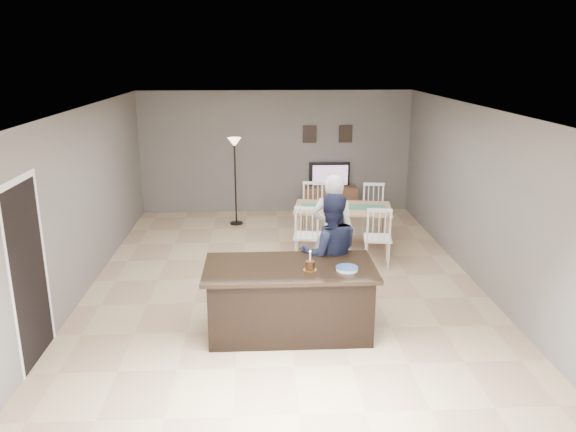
{
  "coord_description": "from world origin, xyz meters",
  "views": [
    {
      "loc": [
        -0.36,
        -8.36,
        3.46
      ],
      "look_at": [
        0.05,
        -0.3,
        1.12
      ],
      "focal_mm": 35.0,
      "sensor_mm": 36.0,
      "label": 1
    }
  ],
  "objects_px": {
    "birthday_cake": "(310,265)",
    "plate_stack": "(347,269)",
    "kitchen_island": "(290,299)",
    "floor_lamp": "(235,158)",
    "woman": "(333,233)",
    "dining_table": "(343,214)",
    "tv_console": "(330,200)",
    "television": "(330,175)",
    "man": "(330,254)"
  },
  "relations": [
    {
      "from": "plate_stack",
      "to": "dining_table",
      "type": "relative_size",
      "value": 0.13
    },
    {
      "from": "kitchen_island",
      "to": "floor_lamp",
      "type": "height_order",
      "value": "floor_lamp"
    },
    {
      "from": "television",
      "to": "woman",
      "type": "height_order",
      "value": "woman"
    },
    {
      "from": "tv_console",
      "to": "man",
      "type": "bearing_deg",
      "value": -97.06
    },
    {
      "from": "tv_console",
      "to": "plate_stack",
      "type": "height_order",
      "value": "plate_stack"
    },
    {
      "from": "television",
      "to": "dining_table",
      "type": "bearing_deg",
      "value": 88.33
    },
    {
      "from": "tv_console",
      "to": "floor_lamp",
      "type": "xyz_separation_m",
      "value": [
        -2.07,
        -0.75,
        1.11
      ]
    },
    {
      "from": "tv_console",
      "to": "man",
      "type": "height_order",
      "value": "man"
    },
    {
      "from": "tv_console",
      "to": "floor_lamp",
      "type": "distance_m",
      "value": 2.47
    },
    {
      "from": "woman",
      "to": "plate_stack",
      "type": "xyz_separation_m",
      "value": [
        -0.02,
        -1.53,
        0.03
      ]
    },
    {
      "from": "kitchen_island",
      "to": "television",
      "type": "distance_m",
      "value": 5.78
    },
    {
      "from": "woman",
      "to": "plate_stack",
      "type": "height_order",
      "value": "woman"
    },
    {
      "from": "woman",
      "to": "dining_table",
      "type": "xyz_separation_m",
      "value": [
        0.41,
        1.76,
        -0.22
      ]
    },
    {
      "from": "television",
      "to": "woman",
      "type": "xyz_separation_m",
      "value": [
        -0.48,
        -4.29,
        0.03
      ]
    },
    {
      "from": "woman",
      "to": "dining_table",
      "type": "relative_size",
      "value": 0.83
    },
    {
      "from": "birthday_cake",
      "to": "plate_stack",
      "type": "height_order",
      "value": "birthday_cake"
    },
    {
      "from": "kitchen_island",
      "to": "man",
      "type": "height_order",
      "value": "man"
    },
    {
      "from": "kitchen_island",
      "to": "woman",
      "type": "bearing_deg",
      "value": 62.07
    },
    {
      "from": "man",
      "to": "floor_lamp",
      "type": "xyz_separation_m",
      "value": [
        -1.45,
        4.27,
        0.56
      ]
    },
    {
      "from": "woman",
      "to": "floor_lamp",
      "type": "bearing_deg",
      "value": -44.17
    },
    {
      "from": "woman",
      "to": "tv_console",
      "type": "bearing_deg",
      "value": -75.25
    },
    {
      "from": "birthday_cake",
      "to": "kitchen_island",
      "type": "bearing_deg",
      "value": 150.49
    },
    {
      "from": "tv_console",
      "to": "man",
      "type": "relative_size",
      "value": 0.71
    },
    {
      "from": "plate_stack",
      "to": "dining_table",
      "type": "distance_m",
      "value": 3.32
    },
    {
      "from": "kitchen_island",
      "to": "television",
      "type": "height_order",
      "value": "television"
    },
    {
      "from": "television",
      "to": "plate_stack",
      "type": "height_order",
      "value": "television"
    },
    {
      "from": "birthday_cake",
      "to": "plate_stack",
      "type": "bearing_deg",
      "value": -4.78
    },
    {
      "from": "television",
      "to": "woman",
      "type": "relative_size",
      "value": 0.51
    },
    {
      "from": "dining_table",
      "to": "floor_lamp",
      "type": "relative_size",
      "value": 1.18
    },
    {
      "from": "dining_table",
      "to": "television",
      "type": "bearing_deg",
      "value": 96.82
    },
    {
      "from": "television",
      "to": "man",
      "type": "relative_size",
      "value": 0.54
    },
    {
      "from": "television",
      "to": "plate_stack",
      "type": "distance_m",
      "value": 5.84
    },
    {
      "from": "tv_console",
      "to": "woman",
      "type": "distance_m",
      "value": 4.29
    },
    {
      "from": "tv_console",
      "to": "birthday_cake",
      "type": "relative_size",
      "value": 4.72
    },
    {
      "from": "tv_console",
      "to": "television",
      "type": "relative_size",
      "value": 1.31
    },
    {
      "from": "kitchen_island",
      "to": "woman",
      "type": "xyz_separation_m",
      "value": [
        0.72,
        1.35,
        0.44
      ]
    },
    {
      "from": "television",
      "to": "man",
      "type": "distance_m",
      "value": 5.13
    },
    {
      "from": "kitchen_island",
      "to": "floor_lamp",
      "type": "xyz_separation_m",
      "value": [
        -0.87,
        4.82,
        0.96
      ]
    },
    {
      "from": "tv_console",
      "to": "floor_lamp",
      "type": "height_order",
      "value": "floor_lamp"
    },
    {
      "from": "birthday_cake",
      "to": "plate_stack",
      "type": "distance_m",
      "value": 0.46
    },
    {
      "from": "dining_table",
      "to": "birthday_cake",
      "type": "bearing_deg",
      "value": -96.75
    },
    {
      "from": "birthday_cake",
      "to": "floor_lamp",
      "type": "height_order",
      "value": "floor_lamp"
    },
    {
      "from": "tv_console",
      "to": "birthday_cake",
      "type": "height_order",
      "value": "birthday_cake"
    },
    {
      "from": "television",
      "to": "tv_console",
      "type": "bearing_deg",
      "value": 90.0
    },
    {
      "from": "floor_lamp",
      "to": "television",
      "type": "bearing_deg",
      "value": 21.63
    },
    {
      "from": "television",
      "to": "birthday_cake",
      "type": "xyz_separation_m",
      "value": [
        -0.96,
        -5.78,
        0.1
      ]
    },
    {
      "from": "woman",
      "to": "television",
      "type": "bearing_deg",
      "value": -75.14
    },
    {
      "from": "man",
      "to": "tv_console",
      "type": "bearing_deg",
      "value": -100.23
    },
    {
      "from": "tv_console",
      "to": "floor_lamp",
      "type": "bearing_deg",
      "value": -160.06
    },
    {
      "from": "kitchen_island",
      "to": "floor_lamp",
      "type": "bearing_deg",
      "value": 100.21
    }
  ]
}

